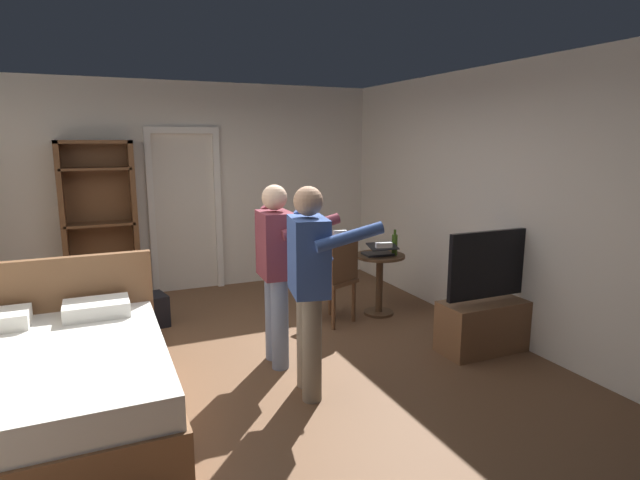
{
  "coord_description": "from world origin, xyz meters",
  "views": [
    {
      "loc": [
        -1.11,
        -4.09,
        1.98
      ],
      "look_at": [
        0.77,
        0.18,
        1.06
      ],
      "focal_mm": 28.8,
      "sensor_mm": 36.0,
      "label": 1
    }
  ],
  "objects_px": {
    "bookshelf": "(100,217)",
    "suitcase_dark": "(139,313)",
    "person_blue_shirt": "(310,277)",
    "person_striped_shirt": "(277,264)",
    "side_table": "(379,275)",
    "tv_flatscreen": "(492,315)",
    "bed": "(45,386)",
    "laptop": "(379,251)",
    "bottle_on_table": "(395,244)",
    "wooden_chair": "(337,275)"
  },
  "relations": [
    {
      "from": "bookshelf",
      "to": "suitcase_dark",
      "type": "bearing_deg",
      "value": -75.1
    },
    {
      "from": "person_blue_shirt",
      "to": "person_striped_shirt",
      "type": "bearing_deg",
      "value": 94.54
    },
    {
      "from": "side_table",
      "to": "suitcase_dark",
      "type": "relative_size",
      "value": 1.22
    },
    {
      "from": "tv_flatscreen",
      "to": "bed",
      "type": "bearing_deg",
      "value": 177.32
    },
    {
      "from": "bookshelf",
      "to": "laptop",
      "type": "distance_m",
      "value": 3.36
    },
    {
      "from": "bed",
      "to": "suitcase_dark",
      "type": "bearing_deg",
      "value": 66.91
    },
    {
      "from": "person_striped_shirt",
      "to": "suitcase_dark",
      "type": "relative_size",
      "value": 2.79
    },
    {
      "from": "bottle_on_table",
      "to": "wooden_chair",
      "type": "relative_size",
      "value": 0.29
    },
    {
      "from": "wooden_chair",
      "to": "bed",
      "type": "bearing_deg",
      "value": -159.19
    },
    {
      "from": "tv_flatscreen",
      "to": "person_blue_shirt",
      "type": "relative_size",
      "value": 0.71
    },
    {
      "from": "laptop",
      "to": "bookshelf",
      "type": "bearing_deg",
      "value": 147.8
    },
    {
      "from": "wooden_chair",
      "to": "suitcase_dark",
      "type": "height_order",
      "value": "wooden_chair"
    },
    {
      "from": "tv_flatscreen",
      "to": "person_blue_shirt",
      "type": "distance_m",
      "value": 2.02
    },
    {
      "from": "laptop",
      "to": "bottle_on_table",
      "type": "height_order",
      "value": "bottle_on_table"
    },
    {
      "from": "tv_flatscreen",
      "to": "bottle_on_table",
      "type": "bearing_deg",
      "value": 105.34
    },
    {
      "from": "bookshelf",
      "to": "laptop",
      "type": "bearing_deg",
      "value": -32.2
    },
    {
      "from": "wooden_chair",
      "to": "bottle_on_table",
      "type": "bearing_deg",
      "value": 0.4
    },
    {
      "from": "side_table",
      "to": "suitcase_dark",
      "type": "height_order",
      "value": "side_table"
    },
    {
      "from": "side_table",
      "to": "person_striped_shirt",
      "type": "bearing_deg",
      "value": -152.32
    },
    {
      "from": "bookshelf",
      "to": "tv_flatscreen",
      "type": "xyz_separation_m",
      "value": [
        3.34,
        -3.04,
        -0.72
      ]
    },
    {
      "from": "bookshelf",
      "to": "side_table",
      "type": "xyz_separation_m",
      "value": [
        2.86,
        -1.74,
        -0.59
      ]
    },
    {
      "from": "bookshelf",
      "to": "bottle_on_table",
      "type": "xyz_separation_m",
      "value": [
        3.0,
        -1.82,
        -0.24
      ]
    },
    {
      "from": "bed",
      "to": "laptop",
      "type": "height_order",
      "value": "bed"
    },
    {
      "from": "laptop",
      "to": "person_blue_shirt",
      "type": "xyz_separation_m",
      "value": [
        -1.41,
        -1.37,
        0.19
      ]
    },
    {
      "from": "bed",
      "to": "bottle_on_table",
      "type": "relative_size",
      "value": 6.85
    },
    {
      "from": "side_table",
      "to": "person_blue_shirt",
      "type": "bearing_deg",
      "value": -135.7
    },
    {
      "from": "suitcase_dark",
      "to": "bookshelf",
      "type": "bearing_deg",
      "value": 92.71
    },
    {
      "from": "suitcase_dark",
      "to": "tv_flatscreen",
      "type": "bearing_deg",
      "value": -44.61
    },
    {
      "from": "person_striped_shirt",
      "to": "side_table",
      "type": "bearing_deg",
      "value": 27.68
    },
    {
      "from": "tv_flatscreen",
      "to": "person_striped_shirt",
      "type": "distance_m",
      "value": 2.12
    },
    {
      "from": "bottle_on_table",
      "to": "suitcase_dark",
      "type": "xyz_separation_m",
      "value": [
        -2.71,
        0.71,
        -0.65
      ]
    },
    {
      "from": "tv_flatscreen",
      "to": "laptop",
      "type": "xyz_separation_m",
      "value": [
        -0.51,
        1.26,
        0.41
      ]
    },
    {
      "from": "person_blue_shirt",
      "to": "bed",
      "type": "bearing_deg",
      "value": 171.43
    },
    {
      "from": "wooden_chair",
      "to": "suitcase_dark",
      "type": "bearing_deg",
      "value": 160.29
    },
    {
      "from": "person_blue_shirt",
      "to": "side_table",
      "type": "bearing_deg",
      "value": 44.3
    },
    {
      "from": "side_table",
      "to": "person_striped_shirt",
      "type": "relative_size",
      "value": 0.44
    },
    {
      "from": "bottle_on_table",
      "to": "person_striped_shirt",
      "type": "distance_m",
      "value": 1.78
    },
    {
      "from": "laptop",
      "to": "wooden_chair",
      "type": "distance_m",
      "value": 0.58
    },
    {
      "from": "person_blue_shirt",
      "to": "person_striped_shirt",
      "type": "xyz_separation_m",
      "value": [
        -0.05,
        0.63,
        -0.03
      ]
    },
    {
      "from": "side_table",
      "to": "person_blue_shirt",
      "type": "distance_m",
      "value": 2.07
    },
    {
      "from": "tv_flatscreen",
      "to": "laptop",
      "type": "relative_size",
      "value": 3.27
    },
    {
      "from": "laptop",
      "to": "wooden_chair",
      "type": "relative_size",
      "value": 0.36
    },
    {
      "from": "laptop",
      "to": "person_blue_shirt",
      "type": "bearing_deg",
      "value": -135.91
    },
    {
      "from": "bookshelf",
      "to": "bottle_on_table",
      "type": "distance_m",
      "value": 3.52
    },
    {
      "from": "bookshelf",
      "to": "person_striped_shirt",
      "type": "xyz_separation_m",
      "value": [
        1.37,
        -2.52,
        -0.14
      ]
    },
    {
      "from": "person_striped_shirt",
      "to": "suitcase_dark",
      "type": "distance_m",
      "value": 1.92
    },
    {
      "from": "bed",
      "to": "laptop",
      "type": "bearing_deg",
      "value": 18.27
    },
    {
      "from": "bottle_on_table",
      "to": "wooden_chair",
      "type": "bearing_deg",
      "value": -179.6
    },
    {
      "from": "person_blue_shirt",
      "to": "laptop",
      "type": "bearing_deg",
      "value": 44.09
    },
    {
      "from": "bed",
      "to": "bookshelf",
      "type": "xyz_separation_m",
      "value": [
        0.45,
        2.86,
        0.75
      ]
    }
  ]
}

